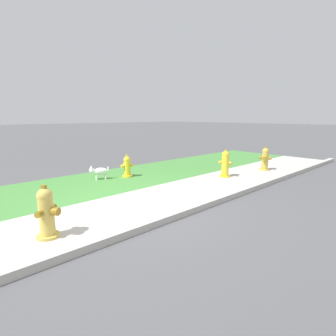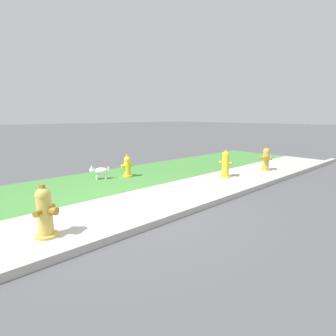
{
  "view_description": "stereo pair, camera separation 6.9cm",
  "coord_description": "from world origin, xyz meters",
  "px_view_note": "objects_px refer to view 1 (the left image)",
  "views": [
    {
      "loc": [
        -2.87,
        -4.11,
        1.78
      ],
      "look_at": [
        1.86,
        0.97,
        0.4
      ],
      "focal_mm": 28.0,
      "sensor_mm": 36.0,
      "label": 1
    },
    {
      "loc": [
        -2.82,
        -4.15,
        1.78
      ],
      "look_at": [
        1.86,
        0.97,
        0.4
      ],
      "focal_mm": 28.0,
      "sensor_mm": 36.0,
      "label": 2
    }
  ],
  "objects_px": {
    "fire_hydrant_by_grass_verge": "(47,213)",
    "fire_hydrant_at_driveway": "(225,164)",
    "fire_hydrant_far_end": "(265,159)",
    "fire_hydrant_near_corner": "(127,166)",
    "small_white_dog": "(99,171)"
  },
  "relations": [
    {
      "from": "fire_hydrant_near_corner",
      "to": "fire_hydrant_at_driveway",
      "type": "distance_m",
      "value": 2.9
    },
    {
      "from": "fire_hydrant_near_corner",
      "to": "fire_hydrant_at_driveway",
      "type": "height_order",
      "value": "fire_hydrant_at_driveway"
    },
    {
      "from": "fire_hydrant_near_corner",
      "to": "small_white_dog",
      "type": "distance_m",
      "value": 0.83
    },
    {
      "from": "fire_hydrant_at_driveway",
      "to": "fire_hydrant_far_end",
      "type": "relative_size",
      "value": 1.03
    },
    {
      "from": "fire_hydrant_by_grass_verge",
      "to": "fire_hydrant_far_end",
      "type": "bearing_deg",
      "value": 146.86
    },
    {
      "from": "fire_hydrant_at_driveway",
      "to": "fire_hydrant_near_corner",
      "type": "bearing_deg",
      "value": -152.46
    },
    {
      "from": "fire_hydrant_near_corner",
      "to": "fire_hydrant_by_grass_verge",
      "type": "bearing_deg",
      "value": -128.14
    },
    {
      "from": "fire_hydrant_at_driveway",
      "to": "fire_hydrant_far_end",
      "type": "xyz_separation_m",
      "value": [
        1.8,
        -0.32,
        -0.01
      ]
    },
    {
      "from": "fire_hydrant_by_grass_verge",
      "to": "small_white_dog",
      "type": "relative_size",
      "value": 1.53
    },
    {
      "from": "fire_hydrant_by_grass_verge",
      "to": "fire_hydrant_at_driveway",
      "type": "distance_m",
      "value": 5.26
    },
    {
      "from": "fire_hydrant_far_end",
      "to": "fire_hydrant_at_driveway",
      "type": "bearing_deg",
      "value": 63.15
    },
    {
      "from": "fire_hydrant_near_corner",
      "to": "fire_hydrant_far_end",
      "type": "bearing_deg",
      "value": -17.69
    },
    {
      "from": "fire_hydrant_by_grass_verge",
      "to": "fire_hydrant_far_end",
      "type": "distance_m",
      "value": 7.04
    },
    {
      "from": "fire_hydrant_by_grass_verge",
      "to": "fire_hydrant_at_driveway",
      "type": "bearing_deg",
      "value": 150.94
    },
    {
      "from": "fire_hydrant_by_grass_verge",
      "to": "fire_hydrant_at_driveway",
      "type": "relative_size",
      "value": 0.98
    }
  ]
}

